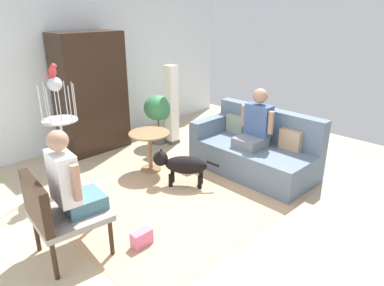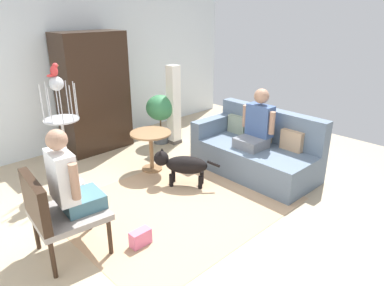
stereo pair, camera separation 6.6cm
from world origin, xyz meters
name	(u,v)px [view 1 (the left image)]	position (x,y,z in m)	size (l,w,h in m)	color
ground_plane	(192,200)	(0.00, 0.00, 0.00)	(7.40, 7.40, 0.00)	tan
back_wall	(72,73)	(0.00, 2.83, 1.26)	(6.77, 0.12, 2.53)	silver
area_rug	(178,204)	(-0.20, 0.04, 0.00)	(2.60, 2.10, 0.01)	tan
couch	(254,150)	(1.28, -0.02, 0.31)	(0.92, 1.78, 0.90)	slate
armchair	(56,211)	(-1.66, 0.12, 0.52)	(0.71, 0.69, 0.89)	black
person_on_couch	(256,124)	(1.23, -0.05, 0.75)	(0.47, 0.54, 0.82)	slate
person_on_armchair	(69,181)	(-1.50, 0.10, 0.78)	(0.47, 0.52, 0.83)	#416A77
round_end_table	(150,144)	(0.20, 1.07, 0.42)	(0.60, 0.60, 0.59)	olive
dog	(181,164)	(0.19, 0.40, 0.31)	(0.60, 0.75, 0.50)	black
bird_cage_stand	(61,127)	(-0.91, 1.46, 0.85)	(0.44, 0.44, 1.49)	silver
parrot	(53,71)	(-0.92, 1.46, 1.57)	(0.17, 0.10, 0.16)	red
potted_plant	(158,112)	(1.02, 1.86, 0.57)	(0.49, 0.49, 0.87)	#4C5156
column_lamp	(172,106)	(1.19, 1.68, 0.68)	(0.20, 0.20, 1.38)	#4C4742
armoire_cabinet	(91,93)	(0.08, 2.42, 0.97)	(1.08, 0.56, 1.94)	black
handbag	(142,238)	(-1.00, -0.28, 0.08)	(0.22, 0.11, 0.17)	#D8668C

